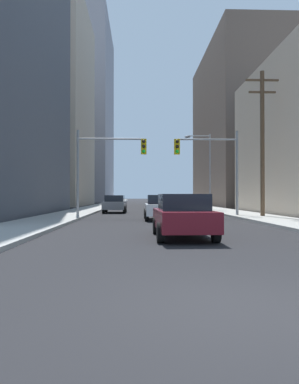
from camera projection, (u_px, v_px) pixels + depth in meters
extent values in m
plane|color=black|center=(251.00, 311.00, 4.51)|extent=(400.00, 400.00, 0.00)
cube|color=#9E9E99|center=(104.00, 205.00, 54.26)|extent=(3.19, 160.00, 0.15)
cube|color=#9E9E99|center=(189.00, 205.00, 54.70)|extent=(3.19, 160.00, 0.15)
cube|color=maroon|center=(183.00, 219.00, 12.42)|extent=(1.88, 4.23, 0.65)
cube|color=black|center=(183.00, 202.00, 12.27)|extent=(1.62, 1.93, 0.55)
cylinder|color=black|center=(156.00, 226.00, 13.73)|extent=(0.22, 0.64, 0.64)
cylinder|color=black|center=(201.00, 225.00, 13.78)|extent=(0.22, 0.64, 0.64)
cylinder|color=black|center=(160.00, 233.00, 11.04)|extent=(0.22, 0.64, 0.64)
cylinder|color=black|center=(216.00, 232.00, 11.10)|extent=(0.22, 0.64, 0.64)
cube|color=white|center=(160.00, 209.00, 21.88)|extent=(1.81, 4.20, 0.65)
cube|color=black|center=(160.00, 199.00, 21.74)|extent=(1.59, 1.90, 0.55)
cylinder|color=black|center=(146.00, 214.00, 23.19)|extent=(0.22, 0.64, 0.64)
cylinder|color=black|center=(172.00, 213.00, 23.25)|extent=(0.22, 0.64, 0.64)
cylinder|color=black|center=(147.00, 216.00, 20.51)|extent=(0.22, 0.64, 0.64)
cylinder|color=black|center=(177.00, 216.00, 20.56)|extent=(0.22, 0.64, 0.64)
cube|color=slate|center=(115.00, 205.00, 31.16)|extent=(1.92, 4.25, 0.65)
cube|color=black|center=(115.00, 198.00, 31.02)|extent=(1.64, 1.94, 0.55)
cylinder|color=black|center=(106.00, 209.00, 32.47)|extent=(0.22, 0.64, 0.64)
cylinder|color=black|center=(125.00, 209.00, 32.53)|extent=(0.22, 0.64, 0.64)
cylinder|color=black|center=(104.00, 210.00, 29.78)|extent=(0.22, 0.64, 0.64)
cylinder|color=black|center=(124.00, 210.00, 29.84)|extent=(0.22, 0.64, 0.64)
cube|color=navy|center=(171.00, 202.00, 50.37)|extent=(1.92, 4.25, 0.65)
cube|color=black|center=(171.00, 198.00, 50.22)|extent=(1.64, 1.95, 0.55)
cylinder|color=black|center=(164.00, 204.00, 51.68)|extent=(0.22, 0.64, 0.64)
cylinder|color=black|center=(176.00, 204.00, 51.74)|extent=(0.22, 0.64, 0.64)
cylinder|color=black|center=(165.00, 204.00, 48.99)|extent=(0.22, 0.64, 0.64)
cylinder|color=black|center=(178.00, 204.00, 49.05)|extent=(0.22, 0.64, 0.64)
cylinder|color=gray|center=(78.00, 174.00, 24.56)|extent=(0.18, 0.18, 6.00)
cylinder|color=gray|center=(111.00, 139.00, 24.66)|extent=(4.53, 0.12, 0.12)
cube|color=gold|center=(144.00, 147.00, 24.73)|extent=(0.38, 0.30, 1.05)
sphere|color=black|center=(144.00, 141.00, 24.57)|extent=(0.24, 0.24, 0.24)
sphere|color=black|center=(144.00, 146.00, 24.56)|extent=(0.24, 0.24, 0.24)
sphere|color=#19D833|center=(144.00, 151.00, 24.56)|extent=(0.24, 0.24, 0.24)
cylinder|color=gray|center=(237.00, 174.00, 24.94)|extent=(0.18, 0.18, 6.00)
cylinder|color=gray|center=(207.00, 139.00, 24.89)|extent=(4.21, 0.12, 0.12)
cube|color=gold|center=(177.00, 147.00, 24.81)|extent=(0.38, 0.30, 1.05)
sphere|color=black|center=(177.00, 142.00, 24.65)|extent=(0.24, 0.24, 0.24)
sphere|color=black|center=(177.00, 146.00, 24.64)|extent=(0.24, 0.24, 0.24)
sphere|color=#19D833|center=(177.00, 151.00, 24.64)|extent=(0.24, 0.24, 0.24)
cylinder|color=brown|center=(262.00, 144.00, 23.65)|extent=(0.28, 0.28, 9.74)
cube|color=brown|center=(262.00, 80.00, 23.70)|extent=(2.20, 0.12, 0.12)
cube|color=brown|center=(262.00, 92.00, 23.69)|extent=(1.80, 0.12, 0.12)
cylinder|color=gray|center=(210.00, 172.00, 34.71)|extent=(0.16, 0.16, 7.50)
cylinder|color=gray|center=(199.00, 136.00, 34.71)|extent=(2.19, 0.10, 0.10)
ellipsoid|color=#4C4C51|center=(187.00, 137.00, 34.67)|extent=(0.56, 0.32, 0.20)
cube|color=#B7A893|center=(14.00, 105.00, 55.94)|extent=(22.54, 20.67, 31.30)
cube|color=#93939E|center=(68.00, 114.00, 93.41)|extent=(22.23, 28.23, 45.95)
cube|color=#66564C|center=(272.00, 129.00, 54.25)|extent=(20.43, 24.54, 23.33)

